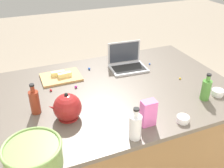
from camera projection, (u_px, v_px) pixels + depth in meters
name	position (u px, v px, depth m)	size (l,w,h in m)	color
island_counter	(112.00, 135.00, 2.16)	(1.87, 1.23, 0.90)	olive
laptop	(127.00, 63.00, 2.24)	(0.32, 0.25, 0.22)	#B7B7BC
mixing_bowl_large	(33.00, 155.00, 1.26)	(0.30, 0.30, 0.13)	#72934C
bottle_vinegar	(135.00, 126.00, 1.43)	(0.07, 0.07, 0.21)	white
bottle_soy	(35.00, 102.00, 1.64)	(0.06, 0.06, 0.22)	maroon
bottle_olive	(206.00, 89.00, 1.78)	(0.07, 0.07, 0.20)	#4C8C38
kettle	(67.00, 108.00, 1.59)	(0.21, 0.18, 0.20)	maroon
cutting_board	(61.00, 77.00, 2.09)	(0.32, 0.23, 0.02)	tan
butter_stick_left	(58.00, 73.00, 2.09)	(0.11, 0.04, 0.04)	#F4E58C
butter_stick_right	(65.00, 75.00, 2.06)	(0.11, 0.04, 0.04)	#F4E58C
ramekin_small	(183.00, 119.00, 1.59)	(0.08, 0.08, 0.04)	white
ramekin_medium	(218.00, 93.00, 1.86)	(0.09, 0.09, 0.04)	white
candy_bag	(148.00, 113.00, 1.53)	(0.09, 0.06, 0.17)	pink
candy_0	(150.00, 64.00, 2.31)	(0.02, 0.02, 0.02)	blue
candy_1	(51.00, 90.00, 1.91)	(0.02, 0.02, 0.02)	red
candy_2	(76.00, 87.00, 1.95)	(0.02, 0.02, 0.02)	#CC3399
candy_3	(180.00, 79.00, 2.07)	(0.01, 0.01, 0.01)	yellow
candy_5	(89.00, 69.00, 2.22)	(0.02, 0.02, 0.02)	blue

